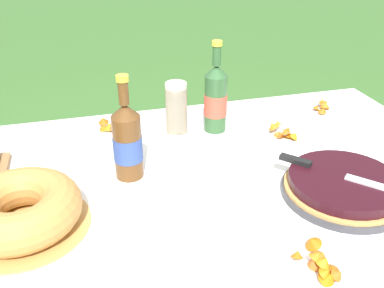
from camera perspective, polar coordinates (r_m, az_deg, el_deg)
garden_table at (r=1.22m, az=1.34°, el=-8.41°), size 1.71×1.14×0.67m
tablecloth at (r=1.20m, az=1.36°, el=-6.74°), size 1.72×1.15×0.10m
berry_tart at (r=1.22m, az=19.56°, el=-5.39°), size 0.33×0.33×0.06m
serving_knife at (r=1.21m, az=18.50°, el=-3.61°), size 0.27×0.29×0.01m
bundt_cake at (r=1.11m, az=-21.94°, el=-8.13°), size 0.32×0.32×0.11m
cup_stack at (r=1.44m, az=-2.10°, el=4.60°), size 0.07×0.07×0.19m
cider_bottle_green at (r=1.46m, az=3.17°, el=6.08°), size 0.08×0.08×0.32m
cider_bottle_amber at (r=1.21m, az=-8.62°, el=0.36°), size 0.08×0.08×0.31m
snack_plate_near at (r=1.49m, az=12.14°, el=1.31°), size 0.24×0.24×0.06m
snack_plate_left at (r=1.50m, az=-10.37°, el=1.84°), size 0.22×0.22×0.06m
snack_plate_right at (r=1.72m, az=17.42°, el=4.47°), size 0.21×0.21×0.05m
snack_plate_far at (r=0.99m, az=16.28°, el=-15.13°), size 0.22×0.22×0.06m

